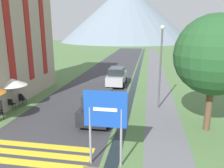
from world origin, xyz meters
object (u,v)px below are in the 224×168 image
Objects in this scene: parked_car_near at (99,106)px; cafe_umbrella_middle_white at (12,82)px; road_sign at (105,117)px; cafe_chair_far_right at (21,98)px; streetlamp at (161,61)px; cafe_chair_far_left at (22,99)px; parked_car_far at (117,76)px; cafe_chair_middle at (11,103)px; person_seated_far at (0,105)px; tree_by_path at (215,55)px.

cafe_umbrella_middle_white is at bearing 171.73° from parked_car_near.
road_sign is at bearing -35.53° from cafe_umbrella_middle_white.
cafe_chair_far_right is 0.15× the size of streetlamp.
parked_car_near is at bearing -28.42° from cafe_chair_far_left.
parked_car_far is (-1.48, 13.31, -1.24)m from road_sign.
road_sign reaches higher than parked_car_near.
parked_car_far is 9.36m from cafe_chair_far_right.
cafe_chair_far_right is 10.69m from streetlamp.
cafe_chair_far_right is (-0.07, 1.33, 0.00)m from cafe_chair_middle.
cafe_chair_middle is at bearing -91.89° from cafe_umbrella_middle_white.
cafe_chair_middle is (-6.28, -8.20, -0.39)m from parked_car_far.
cafe_chair_far_left is 1.88m from person_seated_far.
parked_car_near is 7.18m from tree_by_path.
parked_car_near is 6.44m from cafe_chair_middle.
cafe_chair_far_right is (-7.83, 6.44, -1.64)m from road_sign.
road_sign is 13.45m from parked_car_far.
parked_car_near is at bearing -35.17° from cafe_chair_far_right.
parked_car_far is 11.13m from person_seated_far.
parked_car_near reaches higher than cafe_chair_far_right.
tree_by_path is at bearing -50.78° from streetlamp.
cafe_chair_far_right is 0.70× the size of person_seated_far.
cafe_umbrella_middle_white is 1.80m from person_seated_far.
parked_car_near is 4.85× the size of cafe_chair_middle.
cafe_chair_far_right is 0.13× the size of tree_by_path.
cafe_chair_far_left is at bearing -172.94° from streetlamp.
road_sign reaches higher than cafe_chair_far_right.
parked_car_far is 11.67m from tree_by_path.
cafe_umbrella_middle_white is 0.35× the size of tree_by_path.
tree_by_path reaches higher than person_seated_far.
cafe_umbrella_middle_white is 13.02m from tree_by_path.
cafe_chair_far_right is 2.17m from person_seated_far.
cafe_umbrella_middle_white is (-0.25, -0.56, 1.43)m from cafe_chair_far_left.
cafe_chair_middle is at bearing 146.66° from road_sign.
cafe_umbrella_middle_white is (0.08, -0.91, 1.43)m from cafe_chair_far_right.
parked_car_near is at bearing 176.23° from tree_by_path.
cafe_chair_middle is at bearing -119.69° from cafe_chair_far_left.
tree_by_path is at bearing -54.62° from parked_car_far.
cafe_chair_far_right is at bearing 95.00° from cafe_umbrella_middle_white.
person_seated_far is at bearing -163.76° from streetlamp.
streetlamp is at bearing -14.40° from cafe_chair_far_right.
parked_car_near is (-1.35, 4.60, -1.24)m from road_sign.
road_sign is 9.52m from cafe_umbrella_middle_white.
cafe_chair_far_right and cafe_chair_far_left have the same top height.
cafe_chair_middle is at bearing 175.51° from parked_car_near.
cafe_chair_middle is at bearing 175.87° from tree_by_path.
streetlamp is (3.79, 2.72, 2.48)m from parked_car_near.
cafe_umbrella_middle_white reaches higher than cafe_chair_middle.
parked_car_near reaches higher than person_seated_far.
person_seated_far reaches higher than cafe_chair_far_left.
tree_by_path is (12.83, -2.25, 3.71)m from cafe_chair_far_right.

